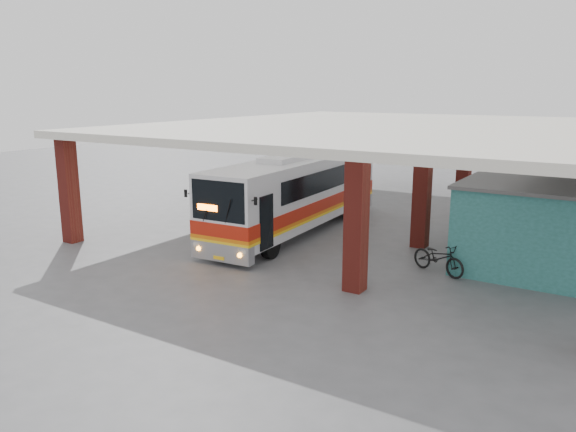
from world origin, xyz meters
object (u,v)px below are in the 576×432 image
(pedestrian, at_px, (355,258))
(coach_bus, at_px, (297,193))
(motorcycle, at_px, (439,258))
(red_chair, at_px, (486,220))

(pedestrian, bearing_deg, coach_bus, -41.21)
(motorcycle, bearing_deg, pedestrian, 168.53)
(motorcycle, distance_m, pedestrian, 3.34)
(motorcycle, distance_m, red_chair, 7.48)
(coach_bus, bearing_deg, pedestrian, -47.55)
(motorcycle, bearing_deg, coach_bus, 93.75)
(coach_bus, height_order, red_chair, coach_bus)
(motorcycle, relative_size, pedestrian, 1.14)
(red_chair, bearing_deg, coach_bus, -161.67)
(motorcycle, height_order, pedestrian, pedestrian)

